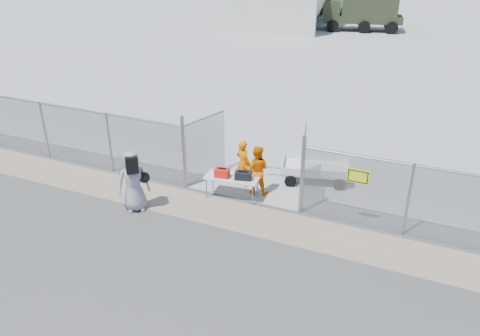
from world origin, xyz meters
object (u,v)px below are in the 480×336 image
at_px(folding_table, 232,187).
at_px(security_worker_left, 243,163).
at_px(utility_trailer, 315,170).
at_px(visitor, 133,181).
at_px(security_worker_right, 257,170).

relative_size(folding_table, security_worker_left, 1.06).
bearing_deg(security_worker_left, folding_table, 109.43).
height_order(folding_table, security_worker_left, security_worker_left).
distance_m(folding_table, utility_trailer, 3.11).
relative_size(visitor, utility_trailer, 0.65).
bearing_deg(folding_table, utility_trailer, 40.93).
relative_size(folding_table, visitor, 0.89).
bearing_deg(utility_trailer, security_worker_left, -161.44).
relative_size(security_worker_left, visitor, 0.84).
xyz_separation_m(security_worker_right, visitor, (-2.99, -2.48, 0.14)).
xyz_separation_m(folding_table, security_worker_left, (-0.00, 0.91, 0.45)).
height_order(security_worker_left, security_worker_right, security_worker_right).
bearing_deg(folding_table, security_worker_right, 37.78).
relative_size(security_worker_left, security_worker_right, 0.98).
bearing_deg(security_worker_left, visitor, 68.80).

